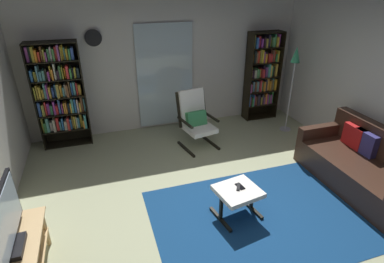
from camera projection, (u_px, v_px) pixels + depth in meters
name	position (u px, v px, depth m)	size (l,w,h in m)	color
ground_plane	(223.00, 211.00, 4.06)	(7.02, 7.02, 0.00)	#A3A882
wall_back	(167.00, 63.00, 5.96)	(5.60, 0.06, 2.60)	silver
glass_door_panel	(165.00, 77.00, 6.00)	(1.10, 0.01, 2.00)	silver
area_rug	(258.00, 217.00, 3.96)	(2.67, 1.94, 0.01)	navy
tv_stand	(18.00, 261.00, 2.94)	(0.45, 1.14, 0.50)	tan
television	(5.00, 226.00, 2.72)	(0.20, 0.99, 0.59)	black
bookshelf_near_tv	(59.00, 93.00, 5.32)	(0.83, 0.30, 1.86)	black
bookshelf_near_sofa	(262.00, 73.00, 6.44)	(0.70, 0.30, 1.84)	black
leather_sofa	(363.00, 166.00, 4.50)	(0.89, 1.83, 0.85)	#392319
lounge_armchair	(196.00, 118.00, 5.49)	(0.68, 0.75, 1.02)	black
ottoman	(238.00, 194.00, 3.86)	(0.59, 0.56, 0.40)	white
tv_remote	(238.00, 187.00, 3.86)	(0.04, 0.14, 0.02)	black
cell_phone	(240.00, 186.00, 3.88)	(0.07, 0.14, 0.01)	black
floor_lamp_by_shelf	(294.00, 67.00, 5.71)	(0.22, 0.22, 1.67)	#A5A5AD
wall_clock	(93.00, 38.00, 5.29)	(0.29, 0.03, 0.29)	silver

